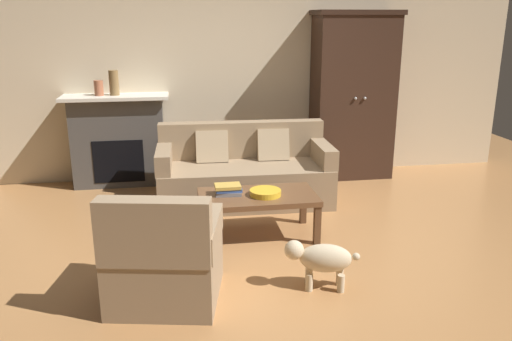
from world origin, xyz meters
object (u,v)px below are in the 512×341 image
Objects in this scene: armoire at (353,96)px; dog at (321,259)px; coffee_table at (258,200)px; mantel_vase_bronze at (114,83)px; couch at (244,174)px; mantel_vase_terracotta at (99,88)px; fruit_bowl at (265,193)px; book_stack at (228,189)px; fireplace at (119,140)px; armchair_near_left at (164,261)px.

dog is at bearing -112.99° from armoire.
mantel_vase_bronze is at bearing 127.62° from coffee_table.
mantel_vase_terracotta is at bearing 152.76° from couch.
armoire is 1.08× the size of couch.
mantel_vase_terracotta is (-1.62, 0.83, 0.89)m from couch.
mantel_vase_bronze is at bearing 128.37° from fruit_bowl.
mantel_vase_terracotta reaches higher than fruit_bowl.
fruit_bowl is 0.35m from book_stack.
armoire is 8.26× the size of book_stack.
armoire is at bearing 27.15° from couch.
coffee_table is (1.43, -1.87, -0.20)m from fireplace.
couch is 1.92m from mantel_vase_bronze.
couch is at bearing 98.38° from dog.
fireplace is 3.42m from dog.
mantel_vase_terracotta is at bearing 178.90° from armoire.
couch is at bearing -30.08° from mantel_vase_bronze.
fireplace is at bearing 127.35° from coffee_table.
fruit_bowl is 2.63m from mantel_vase_terracotta.
mantel_vase_bronze is (-2.95, 0.06, 0.21)m from armoire.
mantel_vase_terracotta is at bearing 180.00° from mantel_vase_bronze.
book_stack is (-0.34, 0.08, 0.02)m from fruit_bowl.
fruit_bowl is 0.32× the size of armchair_near_left.
mantel_vase_terracotta reaches higher than fireplace.
mantel_vase_terracotta is 0.32× the size of dog.
fruit_bowl is (0.05, -1.05, 0.13)m from couch.
armchair_near_left is at bearing -130.04° from armoire.
mantel_vase_terracotta is 0.20× the size of armchair_near_left.
dog is (1.92, -2.90, -0.96)m from mantel_vase_terracotta.
book_stack is at bearing 61.66° from armchair_near_left.
fruit_bowl is 0.52× the size of dog.
book_stack is at bearing -57.65° from fireplace.
mantel_vase_bronze is (0.00, -0.02, 0.70)m from fireplace.
couch is 2.24m from armchair_near_left.
couch is 7.65× the size of book_stack.
armchair_near_left is at bearing -78.86° from mantel_vase_bronze.
couch is 1.02m from book_stack.
coffee_table is 3.73× the size of mantel_vase_bronze.
armoire is 2.33× the size of armchair_near_left.
fireplace reaches higher than fruit_bowl.
mantel_vase_terracotta is 0.19m from mantel_vase_bronze.
armchair_near_left reaches higher than coffee_table.
armchair_near_left is 1.61× the size of dog.
fireplace is 0.70m from mantel_vase_bronze.
dog is at bearing -76.10° from fruit_bowl.
fireplace reaches higher than coffee_table.
armoire is 2.96m from mantel_vase_bronze.
armoire is 3.13m from mantel_vase_terracotta.
coffee_table is at bearing 106.85° from dog.
couch is at bearing 92.91° from fruit_bowl.
armoire is 2.57m from book_stack.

